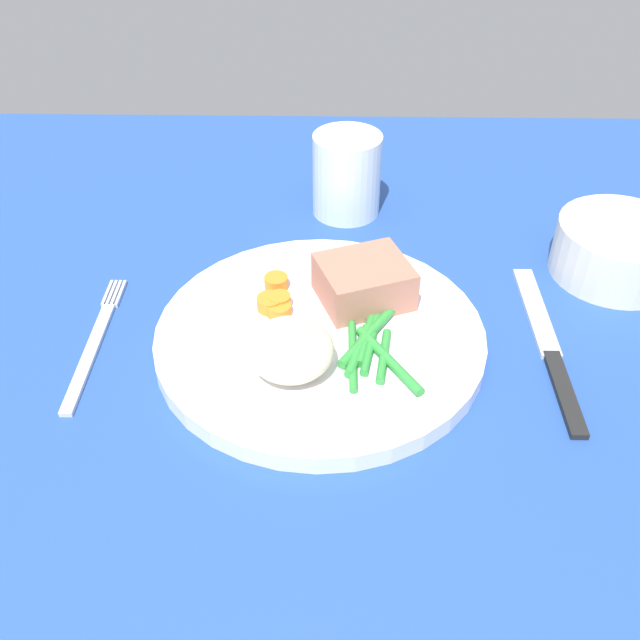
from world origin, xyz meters
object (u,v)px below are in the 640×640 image
object	(u,v)px
dinner_plate	(320,337)
fork	(95,342)
knife	(549,348)
meat_portion	(364,282)
water_glass	(347,180)
salad_bowl	(619,247)

from	to	relation	value
dinner_plate	fork	world-z (taller)	dinner_plate
knife	meat_portion	bearing A→B (deg)	164.52
fork	knife	size ratio (longest dim) A/B	0.81
water_glass	salad_bowl	world-z (taller)	water_glass
dinner_plate	water_glass	xyz separation A→B (cm)	(2.32, 21.46, 2.80)
meat_portion	water_glass	xyz separation A→B (cm)	(-1.30, 17.23, 0.23)
meat_portion	fork	size ratio (longest dim) A/B	0.44
meat_portion	knife	world-z (taller)	meat_portion
knife	salad_bowl	distance (cm)	14.09
meat_portion	salad_bowl	world-z (taller)	same
meat_portion	salad_bowl	distance (cm)	24.38
fork	water_glass	world-z (taller)	water_glass
meat_portion	water_glass	distance (cm)	17.28
salad_bowl	dinner_plate	bearing A→B (deg)	-158.42
meat_portion	fork	bearing A→B (deg)	-168.60
water_glass	meat_portion	bearing A→B (deg)	-85.70
fork	salad_bowl	size ratio (longest dim) A/B	1.43
dinner_plate	meat_portion	world-z (taller)	meat_portion
water_glass	salad_bowl	xyz separation A→B (cm)	(24.79, -10.73, -0.76)
water_glass	fork	bearing A→B (deg)	-133.95
fork	water_glass	distance (cm)	30.35
dinner_plate	water_glass	bearing A→B (deg)	83.82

